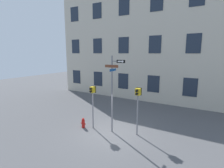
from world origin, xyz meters
name	(u,v)px	position (x,y,z in m)	size (l,w,h in m)	color
ground_plane	(111,133)	(0.00, 0.00, 0.00)	(60.00, 60.00, 0.00)	#515154
building_facade	(156,45)	(0.00, 8.49, 5.83)	(24.00, 0.64, 11.67)	beige
street_sign_pole	(113,89)	(-0.01, 0.25, 2.84)	(1.36, 0.73, 4.86)	slate
pedestrian_signal_left	(93,96)	(-1.45, 0.05, 2.22)	(0.34, 0.40, 2.88)	slate
pedestrian_signal_right	(138,99)	(1.48, 0.67, 2.31)	(0.36, 0.40, 2.97)	slate
fire_hydrant	(83,123)	(-2.07, -0.23, 0.33)	(0.38, 0.22, 0.68)	red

